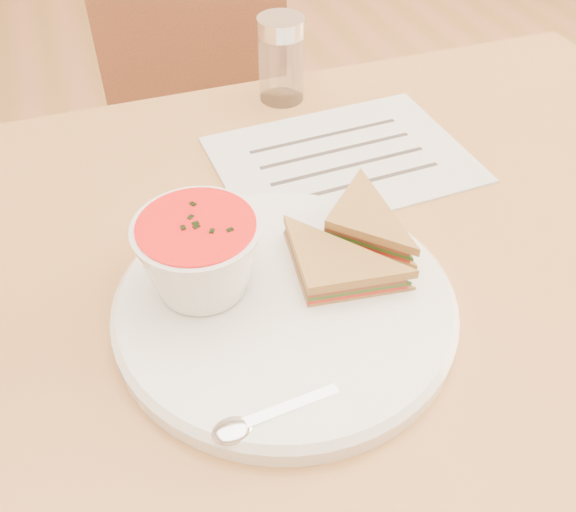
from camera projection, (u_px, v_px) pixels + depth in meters
name	position (u px, v px, depth m)	size (l,w,h in m)	color
dining_table	(338.00, 427.00, 0.93)	(1.00, 0.70, 0.75)	olive
chair_far	(194.00, 212.00, 1.25)	(0.35, 0.35, 0.80)	brown
plate	(285.00, 306.00, 0.59)	(0.31, 0.31, 0.02)	white
soup_bowl	(200.00, 259.00, 0.57)	(0.11, 0.11, 0.08)	white
sandwich_half_a	(308.00, 301.00, 0.56)	(0.10, 0.10, 0.03)	#C19444
sandwich_half_b	(324.00, 232.00, 0.61)	(0.09, 0.09, 0.03)	#C19444
spoon	(289.00, 408.00, 0.50)	(0.16, 0.03, 0.01)	silver
paper_menu	(342.00, 159.00, 0.77)	(0.30, 0.22, 0.00)	white
condiment_shaker	(281.00, 60.00, 0.84)	(0.06, 0.06, 0.11)	silver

